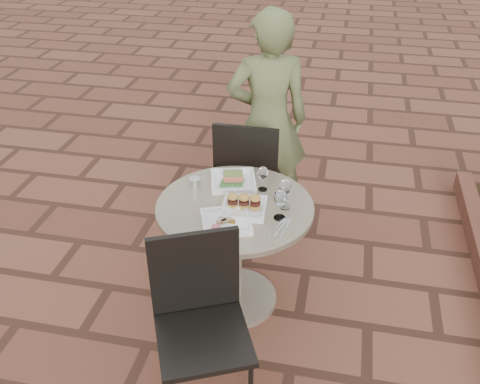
% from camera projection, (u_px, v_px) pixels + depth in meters
% --- Properties ---
extents(ground, '(60.00, 60.00, 0.00)m').
position_uv_depth(ground, '(233.00, 306.00, 3.37)').
color(ground, brown).
rests_on(ground, ground).
extents(cafe_table, '(0.90, 0.90, 0.73)m').
position_uv_depth(cafe_table, '(235.00, 239.00, 3.16)').
color(cafe_table, gray).
rests_on(cafe_table, ground).
extents(chair_far, '(0.44, 0.44, 0.93)m').
position_uv_depth(chair_far, '(248.00, 170.00, 3.73)').
color(chair_far, black).
rests_on(chair_far, ground).
extents(chair_near, '(0.58, 0.58, 0.93)m').
position_uv_depth(chair_near, '(199.00, 309.00, 2.59)').
color(chair_near, black).
rests_on(chair_near, ground).
extents(diner, '(0.67, 0.54, 1.61)m').
position_uv_depth(diner, '(268.00, 122.00, 3.80)').
color(diner, '#535C32').
rests_on(diner, ground).
extents(plate_salmon, '(0.33, 0.33, 0.07)m').
position_uv_depth(plate_salmon, '(233.00, 180.00, 3.22)').
color(plate_salmon, white).
rests_on(plate_salmon, cafe_table).
extents(plate_sliders, '(0.26, 0.26, 0.16)m').
position_uv_depth(plate_sliders, '(244.00, 205.00, 2.97)').
color(plate_sliders, white).
rests_on(plate_sliders, cafe_table).
extents(plate_tuna, '(0.33, 0.33, 0.03)m').
position_uv_depth(plate_tuna, '(226.00, 222.00, 2.87)').
color(plate_tuna, white).
rests_on(plate_tuna, cafe_table).
extents(wine_glass_right, '(0.08, 0.08, 0.18)m').
position_uv_depth(wine_glass_right, '(280.00, 198.00, 2.85)').
color(wine_glass_right, white).
rests_on(wine_glass_right, cafe_table).
extents(wine_glass_mid, '(0.07, 0.07, 0.15)m').
position_uv_depth(wine_glass_mid, '(263.00, 174.00, 3.11)').
color(wine_glass_mid, white).
rests_on(wine_glass_mid, cafe_table).
extents(wine_glass_far, '(0.08, 0.08, 0.18)m').
position_uv_depth(wine_glass_far, '(285.00, 188.00, 2.94)').
color(wine_glass_far, white).
rests_on(wine_glass_far, cafe_table).
extents(steel_ramekin, '(0.07, 0.07, 0.05)m').
position_uv_depth(steel_ramekin, '(195.00, 182.00, 3.19)').
color(steel_ramekin, silver).
rests_on(steel_ramekin, cafe_table).
extents(cutlery_set, '(0.14, 0.21, 0.00)m').
position_uv_depth(cutlery_set, '(281.00, 227.00, 2.85)').
color(cutlery_set, silver).
rests_on(cutlery_set, cafe_table).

